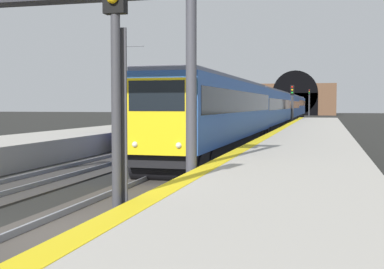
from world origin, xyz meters
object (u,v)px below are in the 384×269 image
object	(u,v)px
railway_signal_near	(116,92)
train_adjacent_platform	(213,109)
railway_signal_far	(309,101)
catenary_mast_near	(125,87)
train_main_approaching	(276,108)
railway_signal_mid	(292,103)
overhead_signal_gantry	(46,27)

from	to	relation	value
railway_signal_near	train_adjacent_platform	bearing A→B (deg)	-170.32
train_adjacent_platform	railway_signal_near	distance (m)	37.60
railway_signal_near	railway_signal_far	world-z (taller)	railway_signal_far
railway_signal_far	catenary_mast_near	size ratio (longest dim) A/B	0.70
catenary_mast_near	train_main_approaching	bearing A→B (deg)	-36.15
railway_signal_near	railway_signal_mid	distance (m)	47.03
train_main_approaching	catenary_mast_near	distance (m)	19.59
train_main_approaching	railway_signal_far	size ratio (longest dim) A/B	14.36
train_adjacent_platform	railway_signal_mid	bearing A→B (deg)	-31.10
train_main_approaching	railway_signal_far	xyz separation A→B (m)	(52.37, -1.88, 1.17)
railway_signal_mid	overhead_signal_gantry	xyz separation A→B (m)	(-42.26, 4.10, 1.99)
railway_signal_near	railway_signal_mid	size ratio (longest dim) A/B	1.06
railway_signal_near	catenary_mast_near	world-z (taller)	catenary_mast_near
railway_signal_near	catenary_mast_near	bearing A→B (deg)	-158.45
railway_signal_near	railway_signal_far	distance (m)	101.98
train_main_approaching	overhead_signal_gantry	bearing A→B (deg)	-2.53
railway_signal_far	railway_signal_near	bearing A→B (deg)	0.00
railway_signal_far	railway_signal_mid	bearing A→B (deg)	0.00
overhead_signal_gantry	railway_signal_far	bearing A→B (deg)	-2.41
railway_signal_mid	catenary_mast_near	distance (m)	18.81
train_main_approaching	railway_signal_near	distance (m)	49.65
railway_signal_mid	train_adjacent_platform	bearing A→B (deg)	-32.40
train_adjacent_platform	catenary_mast_near	distance (m)	7.99
overhead_signal_gantry	catenary_mast_near	bearing A→B (deg)	17.69
railway_signal_far	overhead_signal_gantry	xyz separation A→B (m)	(-97.21, 4.10, 1.37)
train_adjacent_platform	catenary_mast_near	xyz separation A→B (m)	(-3.19, 7.06, 1.96)
train_main_approaching	railway_signal_far	world-z (taller)	railway_signal_far
overhead_signal_gantry	catenary_mast_near	distance (m)	30.55
train_adjacent_platform	railway_signal_far	size ratio (longest dim) A/B	6.50
train_adjacent_platform	railway_signal_mid	xyz separation A→B (m)	(9.96, -6.32, 0.60)
overhead_signal_gantry	train_adjacent_platform	bearing A→B (deg)	3.94
railway_signal_mid	catenary_mast_near	size ratio (longest dim) A/B	0.57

